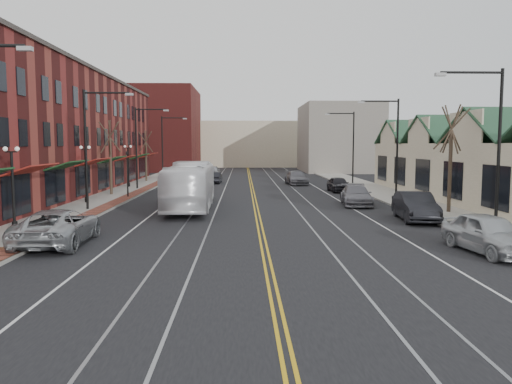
{
  "coord_description": "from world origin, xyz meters",
  "views": [
    {
      "loc": [
        -0.93,
        -17.93,
        4.55
      ],
      "look_at": [
        -0.23,
        8.49,
        2.0
      ],
      "focal_mm": 35.0,
      "sensor_mm": 36.0,
      "label": 1
    }
  ],
  "objects": [
    {
      "name": "sidewalk_left",
      "position": [
        -12.0,
        20.0,
        0.07
      ],
      "size": [
        4.0,
        120.0,
        0.15
      ],
      "primitive_type": "cube",
      "color": "gray",
      "rests_on": "ground"
    },
    {
      "name": "backdrop_left",
      "position": [
        -16.0,
        70.0,
        7.0
      ],
      "size": [
        14.0,
        18.0,
        14.0
      ],
      "primitive_type": "cube",
      "color": "maroon",
      "rests_on": "ground"
    },
    {
      "name": "ground",
      "position": [
        0.0,
        0.0,
        0.0
      ],
      "size": [
        160.0,
        160.0,
        0.0
      ],
      "primitive_type": "plane",
      "color": "black",
      "rests_on": "ground"
    },
    {
      "name": "streetlight_r_0",
      "position": [
        11.05,
        6.0,
        5.03
      ],
      "size": [
        3.33,
        0.25,
        8.0
      ],
      "color": "black",
      "rests_on": "sidewalk_right"
    },
    {
      "name": "sidewalk_right",
      "position": [
        12.0,
        20.0,
        0.07
      ],
      "size": [
        4.0,
        120.0,
        0.15
      ],
      "primitive_type": "cube",
      "color": "gray",
      "rests_on": "ground"
    },
    {
      "name": "streetlight_r_1",
      "position": [
        11.05,
        22.0,
        5.03
      ],
      "size": [
        3.33,
        0.25,
        8.0
      ],
      "color": "black",
      "rests_on": "sidewalk_right"
    },
    {
      "name": "traffic_signal",
      "position": [
        -10.6,
        24.0,
        2.35
      ],
      "size": [
        0.18,
        0.15,
        3.8
      ],
      "color": "black",
      "rests_on": "sidewalk_left"
    },
    {
      "name": "tree_left_far",
      "position": [
        -12.5,
        42.0,
        3.28
      ],
      "size": [
        1.66,
        1.28,
        6.02
      ],
      "color": "#382B21",
      "rests_on": "sidewalk_left"
    },
    {
      "name": "parked_suv",
      "position": [
        -9.3,
        4.59,
        0.82
      ],
      "size": [
        2.91,
        5.98,
        1.64
      ],
      "primitive_type": "imported",
      "rotation": [
        0.0,
        0.0,
        3.18
      ],
      "color": "#9DA0A4",
      "rests_on": "ground"
    },
    {
      "name": "parked_car_c",
      "position": [
        7.5,
        18.72,
        0.75
      ],
      "size": [
        2.64,
        5.34,
        1.49
      ],
      "primitive_type": "imported",
      "rotation": [
        0.0,
        0.0,
        -0.11
      ],
      "color": "slate",
      "rests_on": "ground"
    },
    {
      "name": "streetlight_l_3",
      "position": [
        -11.05,
        48.0,
        5.03
      ],
      "size": [
        3.33,
        0.25,
        8.0
      ],
      "color": "black",
      "rests_on": "sidewalk_left"
    },
    {
      "name": "lamppost_l_1",
      "position": [
        -12.8,
        8.0,
        2.2
      ],
      "size": [
        0.84,
        0.28,
        4.27
      ],
      "color": "black",
      "rests_on": "sidewalk_left"
    },
    {
      "name": "tree_right_mid",
      "position": [
        12.5,
        14.0,
        3.75
      ],
      "size": [
        1.9,
        1.46,
        6.93
      ],
      "color": "#382B21",
      "rests_on": "sidewalk_right"
    },
    {
      "name": "tree_left_near",
      "position": [
        -12.5,
        26.0,
        3.51
      ],
      "size": [
        1.78,
        1.37,
        6.48
      ],
      "color": "#382B21",
      "rests_on": "sidewalk_left"
    },
    {
      "name": "manhole_far",
      "position": [
        -11.2,
        8.0,
        0.16
      ],
      "size": [
        0.6,
        0.6,
        0.02
      ],
      "primitive_type": "cylinder",
      "color": "#592D19",
      "rests_on": "sidewalk_left"
    },
    {
      "name": "lamppost_l_2",
      "position": [
        -12.8,
        20.0,
        2.2
      ],
      "size": [
        0.84,
        0.28,
        4.27
      ],
      "color": "black",
      "rests_on": "sidewalk_left"
    },
    {
      "name": "backdrop_mid",
      "position": [
        0.0,
        85.0,
        4.5
      ],
      "size": [
        22.0,
        14.0,
        9.0
      ],
      "primitive_type": "cube",
      "color": "beige",
      "rests_on": "ground"
    },
    {
      "name": "transit_bus",
      "position": [
        -4.59,
        16.77,
        1.64
      ],
      "size": [
        2.95,
        11.84,
        3.29
      ],
      "primitive_type": "imported",
      "rotation": [
        0.0,
        0.0,
        3.16
      ],
      "color": "white",
      "rests_on": "ground"
    },
    {
      "name": "streetlight_l_2",
      "position": [
        -11.05,
        32.0,
        5.03
      ],
      "size": [
        3.33,
        0.25,
        8.0
      ],
      "color": "black",
      "rests_on": "sidewalk_left"
    },
    {
      "name": "parked_car_a",
      "position": [
        9.3,
        2.29,
        0.84
      ],
      "size": [
        2.59,
        5.13,
        1.68
      ],
      "primitive_type": "imported",
      "rotation": [
        0.0,
        0.0,
        0.13
      ],
      "color": "#B1B5B9",
      "rests_on": "ground"
    },
    {
      "name": "streetlight_r_2",
      "position": [
        11.05,
        38.0,
        5.03
      ],
      "size": [
        3.33,
        0.25,
        8.0
      ],
      "color": "black",
      "rests_on": "sidewalk_right"
    },
    {
      "name": "parked_car_b",
      "position": [
        9.3,
        11.14,
        0.86
      ],
      "size": [
        2.31,
        5.35,
        1.71
      ],
      "primitive_type": "imported",
      "rotation": [
        0.0,
        0.0,
        -0.1
      ],
      "color": "black",
      "rests_on": "ground"
    },
    {
      "name": "building_left",
      "position": [
        -19.0,
        27.0,
        5.5
      ],
      "size": [
        10.0,
        50.0,
        11.0
      ],
      "primitive_type": "cube",
      "color": "maroon",
      "rests_on": "ground"
    },
    {
      "name": "lamppost_l_3",
      "position": [
        -12.8,
        34.0,
        2.2
      ],
      "size": [
        0.84,
        0.28,
        4.27
      ],
      "color": "black",
      "rests_on": "sidewalk_left"
    },
    {
      "name": "distant_car_left",
      "position": [
        -4.18,
        40.11,
        0.65
      ],
      "size": [
        1.56,
        4.03,
        1.31
      ],
      "primitive_type": "imported",
      "rotation": [
        0.0,
        0.0,
        3.1
      ],
      "color": "black",
      "rests_on": "ground"
    },
    {
      "name": "streetlight_l_1",
      "position": [
        -11.05,
        16.0,
        5.03
      ],
      "size": [
        3.33,
        0.25,
        8.0
      ],
      "color": "black",
      "rests_on": "sidewalk_left"
    },
    {
      "name": "distant_car_right",
      "position": [
        5.11,
        37.88,
        0.76
      ],
      "size": [
        2.49,
        5.38,
        1.52
      ],
      "primitive_type": "imported",
      "rotation": [
        0.0,
        0.0,
        0.07
      ],
      "color": "slate",
      "rests_on": "ground"
    },
    {
      "name": "building_right",
      "position": [
        18.0,
        20.0,
        2.3
      ],
      "size": [
        8.0,
        36.0,
        4.6
      ],
      "primitive_type": "cube",
      "color": "beige",
      "rests_on": "ground"
    },
    {
      "name": "distant_car_far",
      "position": [
        -5.1,
        50.63,
        0.82
      ],
      "size": [
        2.01,
        4.87,
        1.65
      ],
      "primitive_type": "imported",
      "rotation": [
        0.0,
        0.0,
        3.13
      ],
      "color": "#A5A6AC",
      "rests_on": "ground"
    },
    {
      "name": "parked_car_d",
      "position": [
        8.19,
        29.14,
        0.72
      ],
      "size": [
        1.83,
        4.29,
        1.44
      ],
      "primitive_type": "imported",
      "rotation": [
        0.0,
        0.0,
        0.03
      ],
      "color": "black",
      "rests_on": "ground"
    },
    {
      "name": "backdrop_right",
      "position": [
        15.0,
        65.0,
        5.5
      ],
      "size": [
        12.0,
        16.0,
        11.0
      ],
      "primitive_type": "cube",
      "color": "slate",
      "rests_on": "ground"
    }
  ]
}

